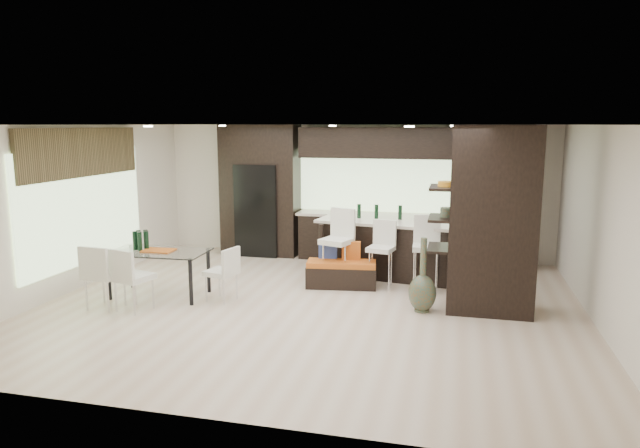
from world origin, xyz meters
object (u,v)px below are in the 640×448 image
(kitchen_island, at_px, (387,248))
(chair_end, at_px, (221,276))
(stool_mid, at_px, (381,261))
(stool_right, at_px, (426,261))
(chair_near, at_px, (134,282))
(chair_far, at_px, (105,279))
(stool_left, at_px, (336,255))
(floor_vase, at_px, (423,275))
(bench, at_px, (341,274))
(dining_table, at_px, (160,274))

(kitchen_island, relative_size, chair_end, 3.11)
(stool_mid, distance_m, stool_right, 0.75)
(chair_near, xyz_separation_m, chair_far, (-0.48, -0.01, 0.01))
(kitchen_island, height_order, stool_right, kitchen_island)
(chair_near, bearing_deg, stool_mid, 46.74)
(stool_left, bearing_deg, floor_vase, -16.50)
(kitchen_island, distance_m, chair_far, 4.79)
(stool_right, height_order, chair_near, stool_right)
(bench, bearing_deg, dining_table, -164.02)
(stool_left, distance_m, dining_table, 2.90)
(bench, bearing_deg, chair_near, -152.15)
(kitchen_island, xyz_separation_m, stool_left, (-0.75, -0.86, 0.02))
(kitchen_island, distance_m, dining_table, 3.98)
(stool_right, bearing_deg, stool_mid, 175.67)
(stool_left, relative_size, chair_end, 1.34)
(floor_vase, relative_size, dining_table, 0.72)
(stool_mid, relative_size, floor_vase, 0.83)
(chair_far, bearing_deg, stool_left, 37.82)
(kitchen_island, xyz_separation_m, stool_right, (0.75, -0.84, -0.01))
(floor_vase, bearing_deg, stool_mid, 124.71)
(stool_right, height_order, dining_table, stool_right)
(floor_vase, distance_m, chair_near, 4.22)
(chair_far, height_order, chair_end, chair_far)
(stool_right, distance_m, chair_near, 4.58)
(stool_right, relative_size, chair_end, 1.27)
(bench, height_order, dining_table, dining_table)
(chair_end, bearing_deg, chair_near, 139.04)
(stool_left, bearing_deg, chair_near, -123.22)
(stool_left, relative_size, stool_right, 1.05)
(stool_mid, height_order, floor_vase, floor_vase)
(stool_right, bearing_deg, chair_end, -159.76)
(kitchen_island, distance_m, bench, 1.19)
(stool_mid, relative_size, chair_near, 1.04)
(kitchen_island, xyz_separation_m, chair_far, (-3.82, -2.89, -0.06))
(chair_end, bearing_deg, chair_far, 129.96)
(kitchen_island, distance_m, stool_left, 1.14)
(stool_mid, distance_m, bench, 0.69)
(stool_left, height_order, stool_mid, stool_left)
(stool_right, relative_size, chair_near, 1.14)
(bench, xyz_separation_m, chair_far, (-3.18, -1.92, 0.22))
(stool_left, xyz_separation_m, dining_table, (-2.60, -1.28, -0.16))
(stool_right, distance_m, dining_table, 4.30)
(kitchen_island, bearing_deg, stool_right, -39.20)
(kitchen_island, distance_m, chair_near, 4.42)
(kitchen_island, xyz_separation_m, stool_mid, (0.00, -0.82, -0.05))
(kitchen_island, bearing_deg, chair_end, -127.76)
(bench, height_order, chair_near, chair_near)
(dining_table, distance_m, chair_near, 0.75)
(kitchen_island, xyz_separation_m, chair_end, (-2.30, -2.14, -0.12))
(stool_mid, height_order, bench, stool_mid)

